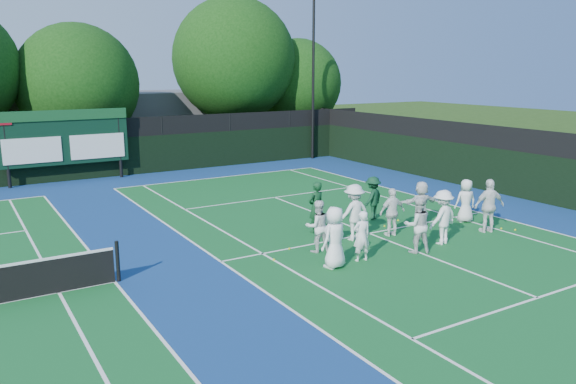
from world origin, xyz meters
TOP-DOWN VIEW (x-y plane):
  - ground at (0.00, 0.00)m, footprint 120.00×120.00m
  - court_apron at (-6.00, 1.00)m, footprint 34.00×32.00m
  - near_court at (0.00, 1.00)m, footprint 11.05×23.85m
  - back_fence at (-6.00, 16.00)m, footprint 34.00×0.08m
  - divider_fence_right at (9.00, 1.00)m, footprint 0.08×32.00m
  - scoreboard at (-7.01, 15.59)m, footprint 6.00×0.21m
  - clubhouse at (-2.00, 24.00)m, footprint 18.00×6.00m
  - light_pole_right at (7.50, 15.70)m, footprint 1.20×0.30m
  - tree_c at (-5.30, 19.58)m, footprint 6.59×6.59m
  - tree_d at (4.20, 19.58)m, footprint 7.69×7.69m
  - tree_e at (8.92, 19.58)m, footprint 5.93×5.93m
  - tennis_ball_0 at (-3.21, 0.93)m, footprint 0.07×0.07m
  - tennis_ball_1 at (0.99, 1.36)m, footprint 0.07×0.07m
  - tennis_ball_2 at (4.53, -1.33)m, footprint 0.07×0.07m
  - tennis_ball_3 at (-4.12, 0.29)m, footprint 0.07×0.07m
  - tennis_ball_4 at (1.92, 1.70)m, footprint 0.07×0.07m
  - tennis_ball_5 at (4.25, -0.98)m, footprint 0.07×0.07m
  - player_front_0 at (-2.96, -1.07)m, footprint 0.97×0.76m
  - player_front_1 at (-1.97, -1.03)m, footprint 0.59×0.43m
  - player_front_2 at (-0.04, -1.28)m, footprint 1.02×0.92m
  - player_front_3 at (1.25, -1.06)m, footprint 1.20×0.79m
  - player_front_4 at (3.57, -0.94)m, footprint 1.17×0.75m
  - player_back_0 at (-2.57, 0.34)m, footprint 0.89×0.76m
  - player_back_1 at (-0.89, 0.73)m, footprint 1.20×0.69m
  - player_back_2 at (0.49, 0.45)m, footprint 0.99×0.50m
  - player_back_3 at (2.19, 0.86)m, footprint 1.55×0.71m
  - player_back_4 at (3.93, 0.38)m, footprint 0.89×0.72m
  - coach_left at (-1.45, 2.08)m, footprint 0.71×0.53m
  - coach_right at (1.28, 2.40)m, footprint 1.19×0.96m

SIDE VIEW (x-z plane):
  - ground at x=0.00m, z-range 0.00..0.00m
  - court_apron at x=-6.00m, z-range 0.00..0.01m
  - near_court at x=0.00m, z-range 0.01..0.01m
  - tennis_ball_0 at x=-3.21m, z-range 0.00..0.07m
  - tennis_ball_1 at x=0.99m, z-range 0.00..0.07m
  - tennis_ball_2 at x=4.53m, z-range 0.00..0.07m
  - tennis_ball_3 at x=-4.12m, z-range 0.00..0.07m
  - tennis_ball_4 at x=1.92m, z-range 0.00..0.07m
  - tennis_ball_5 at x=4.25m, z-range 0.00..0.07m
  - player_front_1 at x=-1.97m, z-range 0.00..1.50m
  - player_back_4 at x=3.93m, z-range 0.00..1.58m
  - player_back_0 at x=-2.57m, z-range 0.00..1.61m
  - player_back_3 at x=2.19m, z-range 0.00..1.61m
  - coach_right at x=1.28m, z-range 0.00..1.61m
  - player_back_2 at x=0.49m, z-range 0.00..1.62m
  - player_front_2 at x=-0.04m, z-range 0.00..1.72m
  - player_front_3 at x=1.25m, z-range 0.00..1.75m
  - player_front_0 at x=-2.96m, z-range 0.00..1.75m
  - coach_left at x=-1.45m, z-range 0.00..1.76m
  - player_back_1 at x=-0.89m, z-range 0.00..1.85m
  - player_front_4 at x=3.57m, z-range 0.00..1.85m
  - back_fence at x=-6.00m, z-range -0.14..2.86m
  - divider_fence_right at x=9.00m, z-range -0.14..2.86m
  - clubhouse at x=-2.00m, z-range 0.00..4.00m
  - scoreboard at x=-7.01m, z-range 0.42..3.97m
  - tree_e at x=8.92m, z-range 0.62..8.12m
  - tree_c at x=-5.30m, z-range 0.50..8.44m
  - tree_d at x=4.20m, z-range 0.91..10.81m
  - light_pole_right at x=7.50m, z-range 1.24..11.36m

